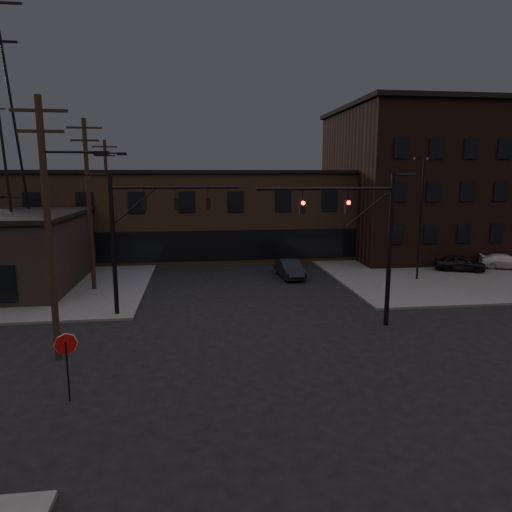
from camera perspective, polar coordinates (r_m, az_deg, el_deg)
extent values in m
plane|color=black|center=(19.69, 3.23, -13.53)|extent=(140.00, 140.00, 0.00)
cube|color=#474744|center=(47.79, 24.79, -0.24)|extent=(30.00, 30.00, 0.15)
cube|color=#4B3B28|center=(46.00, -3.20, 5.25)|extent=(40.00, 12.00, 8.00)
cube|color=black|center=(50.57, 22.96, 8.32)|extent=(22.00, 16.00, 14.00)
cylinder|color=black|center=(24.63, 16.37, 0.61)|extent=(0.24, 0.24, 8.00)
cylinder|color=black|center=(23.13, 8.72, 8.29)|extent=(7.00, 0.14, 0.14)
cube|color=#FF140C|center=(23.52, 11.41, 6.04)|extent=(0.28, 0.22, 0.70)
cube|color=#FF140C|center=(22.88, 5.83, 6.08)|extent=(0.28, 0.22, 0.70)
cylinder|color=black|center=(26.41, -17.39, 1.18)|extent=(0.24, 0.24, 8.00)
cylinder|color=black|center=(25.74, -10.00, 8.43)|extent=(7.00, 0.14, 0.14)
cube|color=black|center=(25.92, -13.83, 6.31)|extent=(0.28, 0.22, 0.70)
cube|color=black|center=(25.78, -9.94, 6.43)|extent=(0.28, 0.22, 0.70)
cube|color=black|center=(25.77, -6.02, 6.52)|extent=(0.28, 0.22, 0.70)
cylinder|color=black|center=(17.72, -22.48, -13.22)|extent=(0.06, 0.06, 2.20)
cylinder|color=maroon|center=(17.38, -22.68, -10.16)|extent=(0.72, 0.33, 0.76)
cylinder|color=black|center=(20.77, -24.49, 2.60)|extent=(0.28, 0.28, 11.00)
cube|color=black|center=(20.78, -25.51, 16.10)|extent=(2.20, 0.12, 0.12)
cube|color=black|center=(20.70, -25.34, 13.91)|extent=(1.80, 0.12, 0.12)
cube|color=black|center=(20.09, -18.76, 12.05)|extent=(0.60, 0.25, 0.18)
cylinder|color=black|center=(32.57, -20.13, 5.73)|extent=(0.28, 0.28, 11.50)
cube|color=black|center=(32.63, -20.69, 14.78)|extent=(2.20, 0.12, 0.12)
cube|color=black|center=(32.57, -20.60, 13.38)|extent=(1.80, 0.12, 0.12)
cube|color=black|center=(32.10, -16.42, 12.14)|extent=(0.60, 0.25, 0.18)
cylinder|color=black|center=(44.52, -18.04, 6.54)|extent=(0.28, 0.28, 11.00)
cube|color=black|center=(44.53, -18.39, 12.84)|extent=(2.20, 0.12, 0.12)
cube|color=black|center=(44.49, -18.34, 11.82)|extent=(1.80, 0.12, 0.12)
cylinder|color=black|center=(35.86, 19.86, 4.09)|extent=(0.14, 0.14, 9.00)
cube|color=black|center=(35.50, 19.57, 11.42)|extent=(0.50, 0.28, 0.18)
cube|color=black|center=(35.95, 21.02, 11.31)|extent=(0.50, 0.28, 0.18)
cylinder|color=black|center=(43.14, 23.95, 4.74)|extent=(0.14, 0.14, 9.00)
cube|color=black|center=(42.77, 23.81, 10.83)|extent=(0.50, 0.28, 0.18)
cube|color=black|center=(43.29, 24.96, 10.73)|extent=(0.50, 0.28, 0.18)
imported|color=black|center=(40.72, 24.14, -0.79)|extent=(4.20, 2.99, 1.33)
imported|color=#B4B4B6|center=(43.45, 28.74, -0.61)|extent=(4.44, 3.09, 1.19)
imported|color=black|center=(35.52, 4.23, -1.57)|extent=(1.75, 4.40, 1.42)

